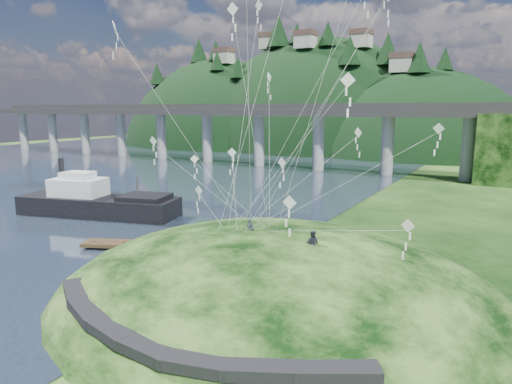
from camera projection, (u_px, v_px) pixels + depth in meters
The scene contains 10 objects.
ground at pixel (175, 285), 36.50m from camera, with size 320.00×320.00×0.00m, color black.
water at pixel (4, 174), 97.38m from camera, with size 240.00×240.00×0.00m, color #2A384E.
grass_hill at pixel (275, 315), 34.55m from camera, with size 36.00×32.00×13.00m.
footpath at pixel (165, 336), 24.15m from camera, with size 22.29×5.84×0.83m.
bridge at pixel (280, 126), 107.44m from camera, with size 160.00×11.00×15.00m.
far_ridge at pixel (303, 169), 163.36m from camera, with size 153.00×70.00×94.50m.
work_barge at pixel (96, 201), 60.01m from camera, with size 22.04×11.07×7.44m.
wooden_dock at pixel (153, 245), 45.74m from camera, with size 13.86×7.89×1.01m.
kite_flyers at pixel (295, 227), 31.69m from camera, with size 6.12×1.32×1.88m.
kite_swarm at pixel (289, 86), 31.64m from camera, with size 19.35×15.88×22.35m.
Camera 1 is at (22.82, -26.72, 13.95)m, focal length 32.00 mm.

